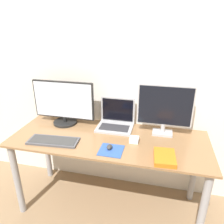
# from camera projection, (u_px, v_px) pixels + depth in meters

# --- Properties ---
(wall_back) EXTENTS (7.00, 0.05, 2.50)m
(wall_back) POSITION_uv_depth(u_px,v_px,m) (119.00, 68.00, 1.99)
(wall_back) COLOR silver
(wall_back) RESTS_ON ground_plane
(desk) EXTENTS (1.65, 0.64, 0.74)m
(desk) POSITION_uv_depth(u_px,v_px,m) (109.00, 151.00, 1.89)
(desk) COLOR olive
(desk) RESTS_ON ground_plane
(monitor_left) EXTENTS (0.58, 0.22, 0.41)m
(monitor_left) POSITION_uv_depth(u_px,v_px,m) (64.00, 103.00, 2.03)
(monitor_left) COLOR black
(monitor_left) RESTS_ON desk
(monitor_right) EXTENTS (0.46, 0.12, 0.44)m
(monitor_right) POSITION_uv_depth(u_px,v_px,m) (165.00, 108.00, 1.82)
(monitor_right) COLOR #B2B2B7
(monitor_right) RESTS_ON desk
(laptop) EXTENTS (0.32, 0.25, 0.26)m
(laptop) POSITION_uv_depth(u_px,v_px,m) (116.00, 120.00, 2.02)
(laptop) COLOR #ADADB2
(laptop) RESTS_ON desk
(keyboard) EXTENTS (0.42, 0.19, 0.02)m
(keyboard) POSITION_uv_depth(u_px,v_px,m) (53.00, 141.00, 1.78)
(keyboard) COLOR #4C4C51
(keyboard) RESTS_ON desk
(mousepad) EXTENTS (0.18, 0.18, 0.00)m
(mousepad) POSITION_uv_depth(u_px,v_px,m) (111.00, 150.00, 1.66)
(mousepad) COLOR #2D519E
(mousepad) RESTS_ON desk
(mouse) EXTENTS (0.04, 0.06, 0.03)m
(mouse) POSITION_uv_depth(u_px,v_px,m) (109.00, 147.00, 1.67)
(mouse) COLOR #333333
(mouse) RESTS_ON mousepad
(book) EXTENTS (0.16, 0.22, 0.03)m
(book) POSITION_uv_depth(u_px,v_px,m) (165.00, 157.00, 1.55)
(book) COLOR orange
(book) RESTS_ON desk
(power_brick) EXTENTS (0.07, 0.08, 0.04)m
(power_brick) POSITION_uv_depth(u_px,v_px,m) (134.00, 140.00, 1.78)
(power_brick) COLOR white
(power_brick) RESTS_ON desk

